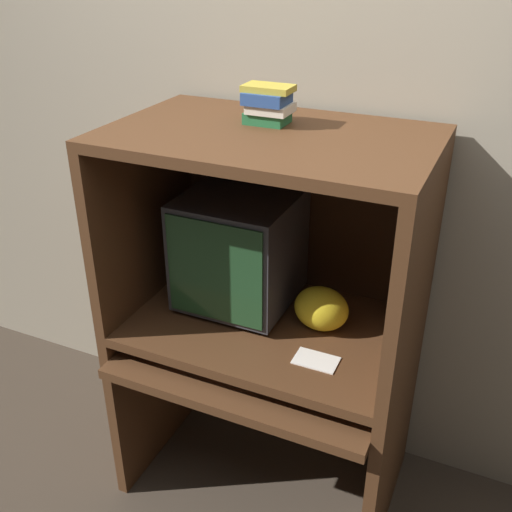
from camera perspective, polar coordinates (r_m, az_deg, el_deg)
wall_back at (r=2.26m, az=5.18°, el=10.30°), size 6.00×0.06×2.60m
desk_base at (r=2.34m, az=0.51°, el=-13.91°), size 1.02×0.71×0.67m
desk_monitor_shelf at (r=2.18m, az=1.10°, el=-6.79°), size 1.02×0.65×0.09m
hutch_upper at (r=1.98m, az=1.66°, el=5.33°), size 1.02×0.65×0.70m
crt_monitor at (r=2.17m, az=-1.61°, el=0.64°), size 0.39×0.40×0.43m
keyboard at (r=2.12m, az=-3.93°, el=-9.87°), size 0.38×0.15×0.03m
mouse at (r=2.03m, az=2.68°, el=-11.84°), size 0.07×0.04×0.03m
snack_bag at (r=2.10m, az=6.24°, el=-5.01°), size 0.19×0.14×0.16m
book_stack at (r=1.94m, az=1.16°, el=14.26°), size 0.15×0.12×0.12m
paper_card at (r=1.99m, az=5.73°, el=-9.86°), size 0.14×0.09×0.00m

